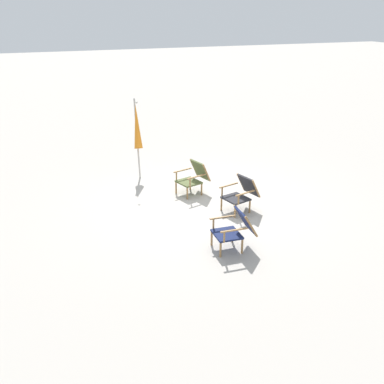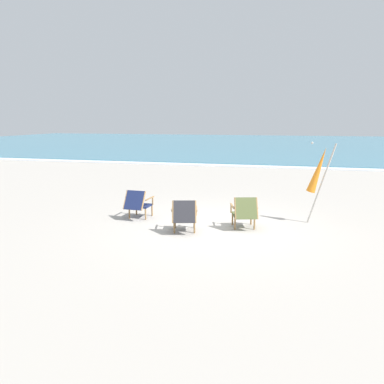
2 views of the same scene
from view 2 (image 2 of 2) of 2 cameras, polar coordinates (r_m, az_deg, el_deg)
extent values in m
plane|color=#B2AAA0|center=(9.24, 3.97, -5.33)|extent=(80.00, 80.00, 0.00)
cube|color=teal|center=(41.40, 12.08, 7.24)|extent=(80.00, 40.00, 0.10)
cube|color=white|center=(21.20, 9.89, 3.89)|extent=(80.00, 1.10, 0.06)
cube|color=#515B33|center=(9.21, 7.84, -3.39)|extent=(0.63, 0.60, 0.04)
cube|color=#515B33|center=(8.82, 8.25, -2.48)|extent=(0.55, 0.38, 0.49)
cylinder|color=olive|center=(9.42, 6.19, -4.03)|extent=(0.04, 0.04, 0.32)
cylinder|color=olive|center=(9.50, 8.99, -3.98)|extent=(0.04, 0.04, 0.32)
cylinder|color=olive|center=(9.01, 6.57, -4.74)|extent=(0.04, 0.04, 0.32)
cylinder|color=olive|center=(9.09, 9.50, -4.68)|extent=(0.04, 0.04, 0.32)
cube|color=olive|center=(9.10, 6.15, -2.11)|extent=(0.18, 0.52, 0.02)
cylinder|color=olive|center=(9.30, 5.98, -2.51)|extent=(0.04, 0.04, 0.22)
cube|color=olive|center=(9.19, 9.61, -2.07)|extent=(0.18, 0.52, 0.02)
cylinder|color=olive|center=(9.40, 9.37, -2.46)|extent=(0.04, 0.04, 0.22)
cylinder|color=olive|center=(8.78, 6.61, -2.50)|extent=(0.11, 0.26, 0.49)
cylinder|color=olive|center=(8.87, 9.88, -2.46)|extent=(0.11, 0.26, 0.49)
cube|color=#19234C|center=(10.14, -7.83, -2.06)|extent=(0.54, 0.51, 0.04)
cube|color=#19234C|center=(9.76, -8.77, -1.25)|extent=(0.51, 0.32, 0.47)
cylinder|color=olive|center=(10.46, -8.47, -2.57)|extent=(0.04, 0.04, 0.32)
cylinder|color=olive|center=(10.27, -6.11, -2.76)|extent=(0.04, 0.04, 0.32)
cylinder|color=olive|center=(10.09, -9.53, -3.12)|extent=(0.04, 0.04, 0.32)
cylinder|color=olive|center=(9.89, -7.09, -3.33)|extent=(0.04, 0.04, 0.32)
cube|color=olive|center=(10.19, -9.33, -0.77)|extent=(0.06, 0.53, 0.02)
cylinder|color=olive|center=(10.38, -8.86, -1.16)|extent=(0.04, 0.04, 0.22)
cube|color=olive|center=(9.96, -6.44, -0.97)|extent=(0.06, 0.53, 0.02)
cylinder|color=olive|center=(10.15, -6.01, -1.37)|extent=(0.04, 0.04, 0.22)
cylinder|color=olive|center=(9.87, -10.11, -1.15)|extent=(0.06, 0.30, 0.47)
cylinder|color=olive|center=(9.66, -7.41, -1.34)|extent=(0.06, 0.30, 0.47)
cube|color=#28282D|center=(8.85, -1.15, -3.89)|extent=(0.62, 0.59, 0.04)
cube|color=#28282D|center=(8.44, -1.19, -3.02)|extent=(0.55, 0.39, 0.47)
cylinder|color=olive|center=(9.11, -2.61, -4.51)|extent=(0.04, 0.04, 0.32)
cylinder|color=olive|center=(9.10, 0.35, -4.51)|extent=(0.04, 0.04, 0.32)
cylinder|color=olive|center=(8.69, -2.72, -5.27)|extent=(0.04, 0.04, 0.32)
cylinder|color=olive|center=(8.68, 0.38, -5.27)|extent=(0.04, 0.04, 0.32)
cube|color=olive|center=(8.79, -2.99, -2.53)|extent=(0.17, 0.52, 0.02)
cylinder|color=olive|center=(8.99, -2.93, -2.93)|extent=(0.04, 0.04, 0.22)
cube|color=olive|center=(8.78, 0.67, -2.53)|extent=(0.17, 0.52, 0.02)
cylinder|color=olive|center=(8.99, 0.65, -2.93)|extent=(0.04, 0.04, 0.22)
cylinder|color=olive|center=(8.45, -2.92, -3.02)|extent=(0.11, 0.28, 0.48)
cylinder|color=olive|center=(8.44, 0.54, -3.02)|extent=(0.11, 0.28, 0.48)
cylinder|color=#B7B2A8|center=(9.83, 19.12, 1.13)|extent=(0.60, 0.12, 2.04)
cone|color=orange|center=(9.78, 18.68, 3.22)|extent=(0.54, 0.29, 1.17)
sphere|color=#B7B2A8|center=(9.73, 17.85, 7.13)|extent=(0.06, 0.06, 0.06)
camera|label=1|loc=(16.35, -26.94, 15.81)|focal=42.00mm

